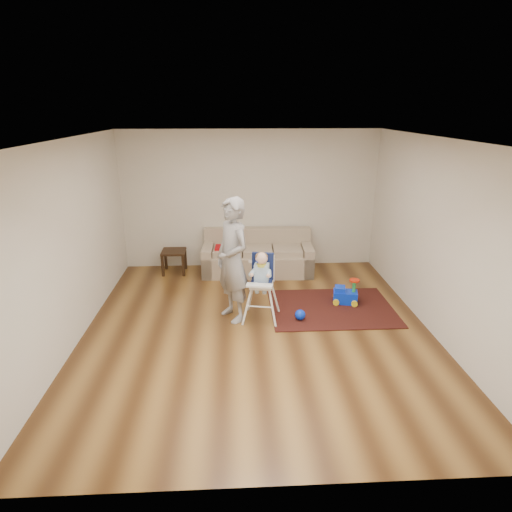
{
  "coord_description": "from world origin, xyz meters",
  "views": [
    {
      "loc": [
        -0.31,
        -5.55,
        3.08
      ],
      "look_at": [
        0.0,
        0.4,
        1.0
      ],
      "focal_mm": 30.0,
      "sensor_mm": 36.0,
      "label": 1
    }
  ],
  "objects_px": {
    "high_chair": "(261,287)",
    "side_table": "(174,262)",
    "toy_ball": "(300,315)",
    "ride_on_toy": "(346,291)",
    "adult": "(233,260)",
    "sofa": "(258,252)"
  },
  "relations": [
    {
      "from": "side_table",
      "to": "ride_on_toy",
      "type": "bearing_deg",
      "value": -27.67
    },
    {
      "from": "side_table",
      "to": "high_chair",
      "type": "bearing_deg",
      "value": -52.13
    },
    {
      "from": "sofa",
      "to": "adult",
      "type": "distance_m",
      "value": 2.04
    },
    {
      "from": "side_table",
      "to": "toy_ball",
      "type": "bearing_deg",
      "value": -44.6
    },
    {
      "from": "high_chair",
      "to": "adult",
      "type": "relative_size",
      "value": 0.57
    },
    {
      "from": "sofa",
      "to": "toy_ball",
      "type": "xyz_separation_m",
      "value": [
        0.53,
        -2.06,
        -0.31
      ]
    },
    {
      "from": "high_chair",
      "to": "adult",
      "type": "xyz_separation_m",
      "value": [
        -0.43,
        0.05,
        0.42
      ]
    },
    {
      "from": "sofa",
      "to": "side_table",
      "type": "relative_size",
      "value": 4.76
    },
    {
      "from": "sofa",
      "to": "ride_on_toy",
      "type": "height_order",
      "value": "sofa"
    },
    {
      "from": "high_chair",
      "to": "sofa",
      "type": "bearing_deg",
      "value": 99.9
    },
    {
      "from": "adult",
      "to": "high_chair",
      "type": "bearing_deg",
      "value": 52.87
    },
    {
      "from": "adult",
      "to": "toy_ball",
      "type": "bearing_deg",
      "value": 50.54
    },
    {
      "from": "high_chair",
      "to": "side_table",
      "type": "bearing_deg",
      "value": 139.27
    },
    {
      "from": "toy_ball",
      "to": "side_table",
      "type": "bearing_deg",
      "value": 135.4
    },
    {
      "from": "toy_ball",
      "to": "high_chair",
      "type": "height_order",
      "value": "high_chair"
    },
    {
      "from": "ride_on_toy",
      "to": "high_chair",
      "type": "distance_m",
      "value": 1.52
    },
    {
      "from": "side_table",
      "to": "high_chair",
      "type": "relative_size",
      "value": 0.42
    },
    {
      "from": "toy_ball",
      "to": "adult",
      "type": "height_order",
      "value": "adult"
    },
    {
      "from": "ride_on_toy",
      "to": "adult",
      "type": "distance_m",
      "value": 2.02
    },
    {
      "from": "sofa",
      "to": "ride_on_toy",
      "type": "xyz_separation_m",
      "value": [
        1.37,
        -1.5,
        -0.18
      ]
    },
    {
      "from": "side_table",
      "to": "adult",
      "type": "bearing_deg",
      "value": -59.87
    },
    {
      "from": "side_table",
      "to": "adult",
      "type": "xyz_separation_m",
      "value": [
        1.15,
        -1.98,
        0.71
      ]
    }
  ]
}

